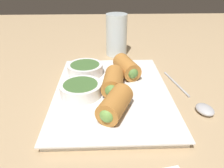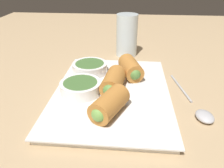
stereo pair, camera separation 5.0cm
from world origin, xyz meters
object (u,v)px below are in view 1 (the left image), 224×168
drinking_glass (115,35)px  dipping_bowl_far (85,69)px  spoon (200,105)px  serving_plate (112,94)px  dipping_bowl_near (81,89)px

drinking_glass → dipping_bowl_far: bearing=154.4°
dipping_bowl_far → spoon: size_ratio=0.43×
serving_plate → dipping_bowl_far: bearing=36.1°
dipping_bowl_far → spoon: (-13.44, -23.80, -2.22)cm
serving_plate → dipping_bowl_far: dipping_bowl_far is taller
dipping_bowl_near → dipping_bowl_far: bearing=-1.1°
serving_plate → drinking_glass: bearing=-4.2°
serving_plate → dipping_bowl_near: size_ratio=3.85×
dipping_bowl_far → serving_plate: bearing=-143.9°
dipping_bowl_near → drinking_glass: bearing=-17.2°
dipping_bowl_far → drinking_glass: bearing=-25.6°
serving_plate → dipping_bowl_near: 6.95cm
serving_plate → spoon: (-4.81, -17.50, -0.11)cm
spoon → drinking_glass: bearing=27.1°
dipping_bowl_near → dipping_bowl_far: size_ratio=1.00×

